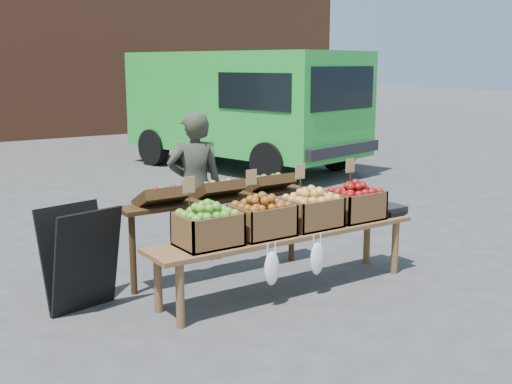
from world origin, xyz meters
TOP-DOWN VIEW (x-y plane):
  - ground at (0.00, 0.00)m, footprint 80.00×80.00m
  - delivery_van at (3.67, 5.84)m, footprint 3.41×5.48m
  - vendor at (-0.08, 1.00)m, footprint 0.68×0.56m
  - chalkboard_sign at (-1.58, 0.29)m, footprint 0.65×0.44m
  - back_table at (-0.16, 0.39)m, footprint 2.10×0.44m
  - display_bench at (0.13, -0.33)m, footprint 2.70×0.56m
  - crate_golden_apples at (-0.69, -0.33)m, footprint 0.50×0.40m
  - crate_russet_pears at (-0.14, -0.33)m, footprint 0.50×0.40m
  - crate_red_apples at (0.41, -0.33)m, footprint 0.50×0.40m
  - crate_green_apples at (0.96, -0.33)m, footprint 0.50×0.40m
  - weighing_scale at (1.38, -0.33)m, footprint 0.34×0.30m

SIDE VIEW (x-z plane):
  - ground at x=0.00m, z-range 0.00..0.00m
  - display_bench at x=0.13m, z-range 0.00..0.57m
  - chalkboard_sign at x=-1.58m, z-range 0.00..0.91m
  - back_table at x=-0.16m, z-range 0.00..1.04m
  - weighing_scale at x=1.38m, z-range 0.57..0.65m
  - crate_golden_apples at x=-0.69m, z-range 0.57..0.85m
  - crate_russet_pears at x=-0.14m, z-range 0.57..0.85m
  - crate_red_apples at x=0.41m, z-range 0.57..0.85m
  - crate_green_apples at x=0.96m, z-range 0.57..0.85m
  - vendor at x=-0.08m, z-range 0.00..1.58m
  - delivery_van at x=3.67m, z-range 0.00..2.28m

